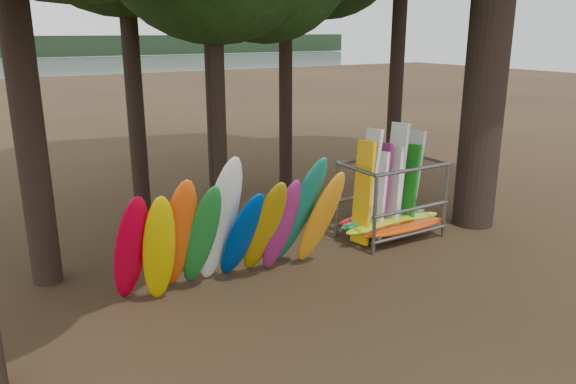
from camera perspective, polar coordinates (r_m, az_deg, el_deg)
ground at (r=13.12m, az=4.96°, el=-7.19°), size 120.00×120.00×0.00m
lake at (r=70.23m, az=-25.75°, el=10.39°), size 160.00×160.00×0.00m
kayak_row at (r=11.44m, az=-5.83°, el=-3.99°), size 4.83×2.05×3.09m
storage_rack at (r=14.63m, az=10.37°, el=-0.96°), size 3.07×1.57×2.92m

